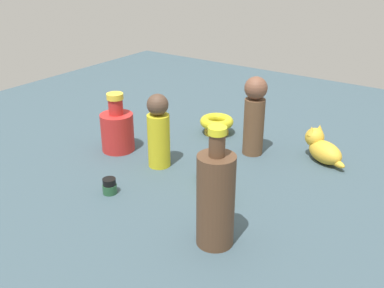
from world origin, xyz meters
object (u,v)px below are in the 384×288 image
person_figure_child (159,132)px  cat_figurine (322,148)px  bottle_tall (216,198)px  bottle_short (117,129)px  nail_polish_jar (110,186)px  banana (213,183)px  bowl (217,123)px  person_figure_adult (254,115)px

person_figure_child → cat_figurine: 0.44m
bottle_tall → bottle_short: size_ratio=1.47×
nail_polish_jar → cat_figurine: size_ratio=0.28×
person_figure_child → nail_polish_jar: 0.20m
banana → bowl: (-0.30, -0.18, 0.01)m
person_figure_child → cat_figurine: bearing=128.8°
cat_figurine → bottle_tall: bearing=-4.8°
cat_figurine → bowl: bearing=-89.5°
bowl → person_figure_adult: person_figure_adult is taller
bottle_short → cat_figurine: bearing=117.9°
bottle_short → nail_polish_jar: (0.19, 0.15, -0.04)m
bottle_tall → nail_polish_jar: bottle_tall is taller
bottle_tall → bowl: bearing=-148.2°
bottle_tall → nail_polish_jar: (-0.02, -0.30, -0.08)m
banana → cat_figurine: size_ratio=1.36×
banana → cat_figurine: cat_figurine is taller
bottle_tall → cat_figurine: size_ratio=1.81×
nail_polish_jar → bottle_tall: bearing=86.1°
person_figure_child → cat_figurine: person_figure_child is taller
person_figure_child → cat_figurine: (-0.27, 0.34, -0.06)m
bowl → bottle_tall: size_ratio=0.42×
person_figure_adult → person_figure_child: bearing=-38.4°
bowl → nail_polish_jar: bearing=-1.5°
bowl → person_figure_adult: 0.19m
cat_figurine → person_figure_adult: bearing=-69.6°
banana → bottle_tall: (0.17, 0.11, 0.08)m
bottle_tall → person_figure_adult: (-0.41, -0.13, 0.01)m
nail_polish_jar → bowl: bearing=178.5°
bottle_short → person_figure_adult: bearing=121.6°
bottle_short → person_figure_child: size_ratio=0.85×
banana → nail_polish_jar: bearing=71.4°
banana → bottle_short: (-0.04, -0.34, 0.04)m
person_figure_child → person_figure_adult: size_ratio=0.89×
nail_polish_jar → cat_figurine: bearing=142.8°
bowl → nail_polish_jar: (0.45, -0.01, -0.02)m
person_figure_child → person_figure_adult: 0.26m
person_figure_adult → nail_polish_jar: person_figure_adult is taller
banana → cat_figurine: bearing=-82.1°
banana → bottle_tall: 0.22m
bottle_short → bottle_tall: bearing=65.2°
person_figure_adult → cat_figurine: person_figure_adult is taller
bowl → cat_figurine: size_ratio=0.76×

